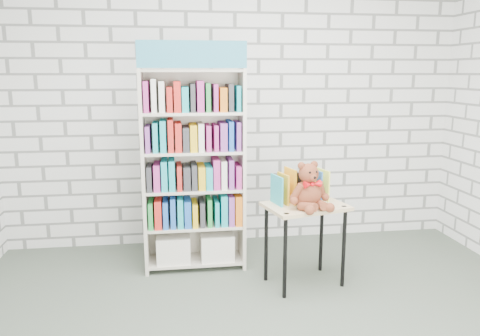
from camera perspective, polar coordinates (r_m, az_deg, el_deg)
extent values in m
cube|color=silver|center=(4.66, -0.61, 7.81)|extent=(4.50, 0.02, 2.80)
cube|color=beige|center=(4.05, -11.60, -0.56)|extent=(0.03, 0.34, 1.74)
cube|color=beige|center=(4.09, 0.24, -0.23)|extent=(0.03, 0.34, 1.74)
cube|color=beige|center=(4.20, -5.75, 0.05)|extent=(0.87, 0.02, 1.74)
cube|color=teal|center=(3.80, -5.84, 13.63)|extent=(0.87, 0.02, 0.21)
cube|color=beige|center=(4.29, -5.44, -11.07)|extent=(0.81, 0.32, 0.02)
cube|color=beige|center=(4.17, -5.52, -6.90)|extent=(0.81, 0.32, 0.02)
cube|color=beige|center=(4.08, -5.61, -2.52)|extent=(0.81, 0.32, 0.02)
cube|color=beige|center=(4.02, -5.70, 2.03)|extent=(0.81, 0.32, 0.02)
cube|color=beige|center=(3.97, -5.80, 6.71)|extent=(0.81, 0.32, 0.02)
cube|color=beige|center=(3.96, -5.90, 11.73)|extent=(0.81, 0.32, 0.02)
cube|color=silver|center=(4.24, -8.12, -9.55)|extent=(0.29, 0.28, 0.23)
cube|color=silver|center=(4.25, -2.83, -9.37)|extent=(0.29, 0.28, 0.23)
cube|color=#BF338C|center=(4.13, -5.55, -5.26)|extent=(0.81, 0.28, 0.23)
cube|color=#19A5B2|center=(4.04, -5.64, -0.79)|extent=(0.81, 0.28, 0.23)
cube|color=white|center=(3.99, -5.73, 3.82)|extent=(0.81, 0.28, 0.23)
cube|color=purple|center=(3.96, -5.83, 8.55)|extent=(0.81, 0.28, 0.23)
cube|color=tan|center=(3.78, 7.99, -4.64)|extent=(0.71, 0.57, 0.03)
cylinder|color=black|center=(3.63, 5.51, -10.89)|extent=(0.03, 0.03, 0.64)
cylinder|color=black|center=(3.91, 3.20, -9.18)|extent=(0.03, 0.03, 0.64)
cylinder|color=black|center=(3.89, 12.53, -9.57)|extent=(0.03, 0.03, 0.64)
cylinder|color=black|center=(4.15, 9.88, -8.09)|extent=(0.03, 0.03, 0.64)
cylinder|color=black|center=(3.52, 5.68, -5.58)|extent=(0.04, 0.04, 0.01)
cylinder|color=black|center=(3.78, 12.55, -4.62)|extent=(0.04, 0.04, 0.01)
cube|color=teal|center=(3.73, 4.46, -2.48)|extent=(0.06, 0.19, 0.26)
cube|color=gold|center=(3.75, 5.28, -2.39)|extent=(0.06, 0.19, 0.26)
cube|color=#FCAA1B|center=(3.78, 6.10, -2.31)|extent=(0.06, 0.19, 0.26)
cube|color=black|center=(3.81, 6.90, -2.22)|extent=(0.06, 0.19, 0.26)
cube|color=silver|center=(3.84, 7.69, -2.14)|extent=(0.06, 0.19, 0.26)
cube|color=orange|center=(3.87, 8.46, -2.05)|extent=(0.06, 0.19, 0.26)
cube|color=#2E67B0|center=(3.90, 9.23, -1.97)|extent=(0.06, 0.19, 0.26)
cube|color=#FCFF54|center=(3.93, 9.98, -1.89)|extent=(0.06, 0.19, 0.26)
ellipsoid|color=brown|center=(3.67, 8.25, -3.15)|extent=(0.22, 0.18, 0.22)
sphere|color=brown|center=(3.62, 8.37, -0.65)|extent=(0.15, 0.15, 0.15)
sphere|color=brown|center=(3.60, 7.49, 0.29)|extent=(0.06, 0.06, 0.06)
sphere|color=brown|center=(3.65, 9.03, 0.42)|extent=(0.06, 0.06, 0.06)
sphere|color=brown|center=(3.58, 8.86, -1.16)|extent=(0.06, 0.06, 0.06)
sphere|color=black|center=(3.55, 8.52, -0.56)|extent=(0.02, 0.02, 0.02)
sphere|color=black|center=(3.58, 9.26, -0.49)|extent=(0.02, 0.02, 0.02)
sphere|color=black|center=(3.55, 9.10, -1.17)|extent=(0.02, 0.02, 0.02)
cylinder|color=brown|center=(3.59, 6.95, -2.93)|extent=(0.12, 0.08, 0.15)
cylinder|color=brown|center=(3.70, 9.87, -2.59)|extent=(0.11, 0.11, 0.15)
sphere|color=brown|center=(3.58, 6.61, -4.00)|extent=(0.06, 0.06, 0.06)
sphere|color=brown|center=(3.72, 10.37, -3.51)|extent=(0.06, 0.06, 0.06)
cylinder|color=brown|center=(3.56, 8.25, -4.70)|extent=(0.14, 0.17, 0.09)
cylinder|color=brown|center=(3.63, 9.93, -4.46)|extent=(0.08, 0.17, 0.09)
sphere|color=brown|center=(3.49, 8.49, -5.13)|extent=(0.07, 0.07, 0.07)
sphere|color=brown|center=(3.58, 10.90, -4.78)|extent=(0.07, 0.07, 0.07)
cone|color=red|center=(3.57, 8.32, -2.01)|extent=(0.07, 0.07, 0.06)
cone|color=red|center=(3.61, 9.30, -1.90)|extent=(0.07, 0.07, 0.06)
sphere|color=red|center=(3.59, 8.84, -1.97)|extent=(0.03, 0.03, 0.03)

